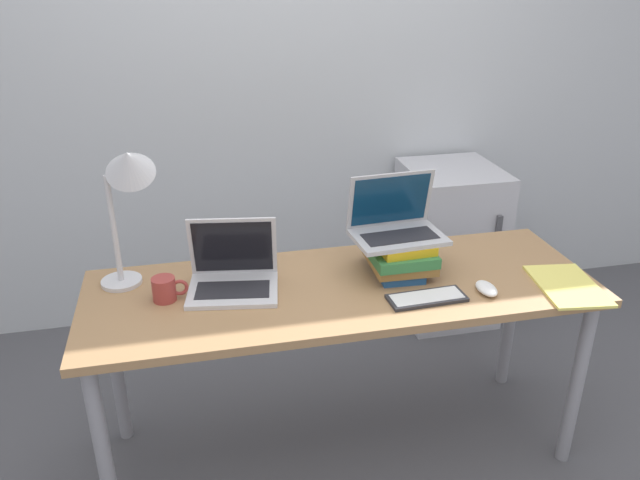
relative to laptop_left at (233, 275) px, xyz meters
name	(u,v)px	position (x,y,z in m)	size (l,w,h in m)	color
wall_back	(282,53)	(0.37, 1.12, 0.57)	(8.00, 0.05, 2.70)	silver
desk	(342,304)	(0.37, -0.06, -0.13)	(1.77, 0.61, 0.73)	#9E754C
laptop_left	(233,275)	(0.00, 0.00, 0.00)	(0.34, 0.28, 0.24)	silver
book_stack	(399,255)	(0.59, 0.00, 0.02)	(0.23, 0.27, 0.13)	#235693
laptop_on_books	(396,224)	(0.59, 0.02, 0.13)	(0.33, 0.24, 0.22)	#B2B2B7
wireless_keyboard	(427,298)	(0.62, -0.22, -0.04)	(0.27, 0.11, 0.01)	#28282D
mouse	(486,288)	(0.84, -0.22, -0.03)	(0.06, 0.11, 0.03)	white
notepad	(567,286)	(1.13, -0.24, -0.04)	(0.24, 0.33, 0.01)	#EFE066
mug	(165,289)	(-0.23, -0.03, -0.01)	(0.12, 0.08, 0.08)	#9E3833
desk_lamp	(127,179)	(-0.31, 0.08, 0.34)	(0.23, 0.20, 0.53)	silver
mini_fridge	(448,243)	(1.17, 0.83, -0.37)	(0.45, 0.51, 0.81)	silver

